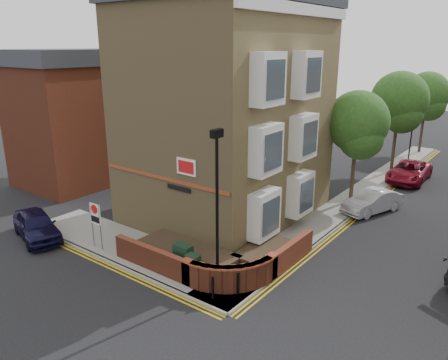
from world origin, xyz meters
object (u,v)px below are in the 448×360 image
at_px(navy_hatchback, 36,225).
at_px(silver_car_near, 372,202).
at_px(utility_cabinet_large, 183,258).
at_px(zone_sign, 96,218).
at_px(lamppost, 217,210).

height_order(navy_hatchback, silver_car_near, navy_hatchback).
distance_m(utility_cabinet_large, zone_sign, 4.86).
bearing_deg(navy_hatchback, silver_car_near, -24.92).
relative_size(navy_hatchback, silver_car_near, 1.04).
distance_m(lamppost, utility_cabinet_large, 3.24).
bearing_deg(silver_car_near, zone_sign, -104.15).
bearing_deg(zone_sign, navy_hatchback, -164.10).
height_order(zone_sign, silver_car_near, zone_sign).
relative_size(utility_cabinet_large, navy_hatchback, 0.29).
relative_size(zone_sign, navy_hatchback, 0.54).
bearing_deg(zone_sign, lamppost, 6.07).
relative_size(lamppost, silver_car_near, 1.61).
distance_m(zone_sign, silver_car_near, 15.32).
xyz_separation_m(lamppost, silver_car_near, (2.00, 11.93, -2.70)).
bearing_deg(utility_cabinet_large, silver_car_near, 71.76).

